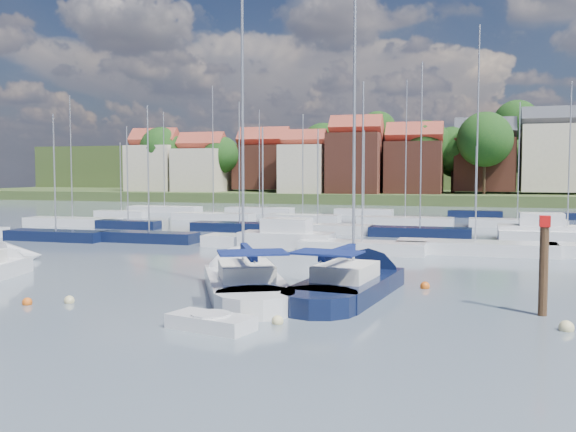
% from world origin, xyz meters
% --- Properties ---
extents(ground, '(260.00, 260.00, 0.00)m').
position_xyz_m(ground, '(0.00, 40.00, 0.00)').
color(ground, '#4B5866').
rests_on(ground, ground).
extents(sailboat_centre, '(8.67, 12.77, 17.10)m').
position_xyz_m(sailboat_centre, '(-2.70, 3.64, 0.35)').
color(sailboat_centre, silver).
rests_on(sailboat_centre, ground).
extents(sailboat_navy, '(4.75, 12.61, 17.00)m').
position_xyz_m(sailboat_navy, '(3.00, 4.83, 0.35)').
color(sailboat_navy, black).
rests_on(sailboat_navy, ground).
extents(tender, '(3.41, 2.18, 0.68)m').
position_xyz_m(tender, '(-0.76, -4.47, 0.26)').
color(tender, silver).
rests_on(tender, ground).
extents(timber_piling, '(0.40, 0.40, 6.24)m').
position_xyz_m(timber_piling, '(10.97, 1.39, 0.98)').
color(timber_piling, '#4C331E').
rests_on(timber_piling, ground).
extents(buoy_b, '(0.43, 0.43, 0.43)m').
position_xyz_m(buoy_b, '(-10.07, -2.78, 0.00)').
color(buoy_b, '#D85914').
rests_on(buoy_b, ground).
extents(buoy_c, '(0.44, 0.44, 0.44)m').
position_xyz_m(buoy_c, '(-8.58, -1.93, 0.00)').
color(buoy_c, beige).
rests_on(buoy_c, ground).
extents(buoy_d, '(0.50, 0.50, 0.50)m').
position_xyz_m(buoy_d, '(0.17, -3.36, 0.00)').
color(buoy_d, beige).
rests_on(buoy_d, ground).
extents(buoy_e, '(0.48, 0.48, 0.48)m').
position_xyz_m(buoy_e, '(6.00, 6.10, 0.00)').
color(buoy_e, '#D85914').
rests_on(buoy_e, ground).
extents(buoy_f, '(0.54, 0.54, 0.54)m').
position_xyz_m(buoy_f, '(11.58, -0.96, 0.00)').
color(buoy_f, beige).
rests_on(buoy_f, ground).
extents(buoy_g, '(0.45, 0.45, 0.45)m').
position_xyz_m(buoy_g, '(1.30, -2.98, 0.00)').
color(buoy_g, beige).
rests_on(buoy_g, ground).
extents(marina_field, '(79.62, 41.41, 15.93)m').
position_xyz_m(marina_field, '(1.91, 35.15, 0.43)').
color(marina_field, silver).
rests_on(marina_field, ground).
extents(far_shore_town, '(212.46, 90.00, 22.27)m').
position_xyz_m(far_shore_town, '(2.23, 132.67, 4.61)').
color(far_shore_town, '#425028').
rests_on(far_shore_town, ground).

